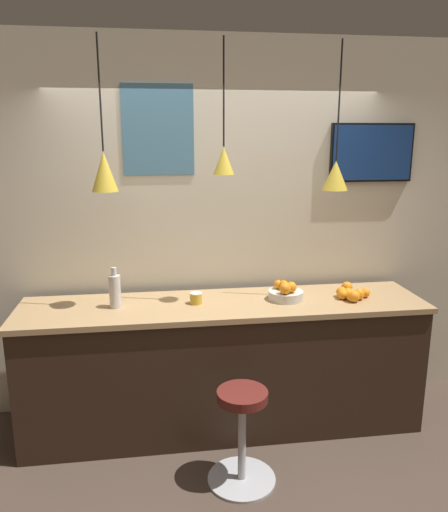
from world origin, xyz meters
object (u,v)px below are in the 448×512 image
(spread_jar, at_px, (196,298))
(mounted_tv, at_px, (372,153))
(fruit_bowl, at_px, (286,293))
(juice_bottle, at_px, (115,291))
(bar_stool, at_px, (242,428))

(spread_jar, xyz_separation_m, mounted_tv, (1.43, 0.38, 1.01))
(fruit_bowl, distance_m, spread_jar, 0.66)
(juice_bottle, xyz_separation_m, mounted_tv, (2.00, 0.38, 0.93))
(juice_bottle, xyz_separation_m, spread_jar, (0.57, 0.00, -0.08))
(bar_stool, bearing_deg, juice_bottle, 140.16)
(bar_stool, relative_size, spread_jar, 7.19)
(juice_bottle, relative_size, spread_jar, 3.30)
(juice_bottle, distance_m, spread_jar, 0.58)
(juice_bottle, height_order, mounted_tv, mounted_tv)
(juice_bottle, bearing_deg, spread_jar, 0.00)
(bar_stool, distance_m, fruit_bowl, 1.03)
(mounted_tv, bearing_deg, spread_jar, -164.98)
(spread_jar, bearing_deg, mounted_tv, 15.02)
(fruit_bowl, height_order, mounted_tv, mounted_tv)
(bar_stool, xyz_separation_m, juice_bottle, (-0.79, 0.66, 0.74))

